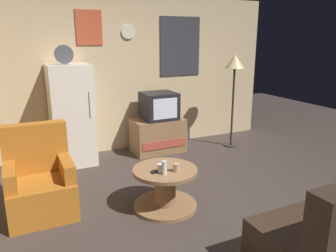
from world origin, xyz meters
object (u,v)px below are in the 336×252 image
at_px(coffee_table, 165,188).
at_px(mug_ceramic_white, 161,168).
at_px(fridge, 71,115).
at_px(tv_stand, 158,135).
at_px(wine_glass, 164,168).
at_px(mug_ceramic_tan, 176,168).
at_px(armchair, 40,183).
at_px(crt_tv, 159,106).
at_px(remote_control, 158,171).
at_px(standing_lamp, 235,69).

distance_m(coffee_table, mug_ceramic_white, 0.30).
xyz_separation_m(fridge, tv_stand, (1.37, -0.07, -0.47)).
distance_m(fridge, tv_stand, 1.45).
relative_size(fridge, mug_ceramic_white, 19.67).
bearing_deg(wine_glass, coffee_table, 62.27).
xyz_separation_m(wine_glass, mug_ceramic_tan, (0.15, 0.02, -0.03)).
xyz_separation_m(tv_stand, mug_ceramic_tan, (-0.61, -1.90, 0.23)).
height_order(coffee_table, armchair, armchair).
relative_size(fridge, wine_glass, 11.80).
bearing_deg(tv_stand, crt_tv, -2.10).
height_order(fridge, armchair, fridge).
height_order(crt_tv, wine_glass, crt_tv).
distance_m(fridge, remote_control, 2.00).
bearing_deg(wine_glass, mug_ceramic_white, 98.80).
bearing_deg(coffee_table, standing_lamp, 37.04).
distance_m(fridge, wine_glass, 2.09).
bearing_deg(tv_stand, wine_glass, -111.61).
xyz_separation_m(standing_lamp, wine_glass, (-2.05, -1.63, -0.82)).
bearing_deg(coffee_table, wine_glass, -117.73).
distance_m(standing_lamp, mug_ceramic_white, 2.72).
bearing_deg(armchair, tv_stand, 33.44).
bearing_deg(mug_ceramic_tan, coffee_table, 124.17).
relative_size(mug_ceramic_white, mug_ceramic_tan, 1.00).
bearing_deg(crt_tv, fridge, 177.28).
relative_size(crt_tv, mug_ceramic_white, 6.00).
bearing_deg(remote_control, mug_ceramic_white, -44.97).
xyz_separation_m(fridge, wine_glass, (0.61, -1.99, -0.22)).
relative_size(mug_ceramic_white, remote_control, 0.60).
bearing_deg(standing_lamp, remote_control, -143.61).
bearing_deg(fridge, crt_tv, -2.72).
bearing_deg(wine_glass, armchair, 152.44).
bearing_deg(mug_ceramic_white, tv_stand, 67.38).
bearing_deg(remote_control, fridge, 96.25).
distance_m(tv_stand, wine_glass, 2.08).
bearing_deg(mug_ceramic_white, armchair, 154.91).
bearing_deg(armchair, wine_glass, -27.56).
bearing_deg(fridge, tv_stand, -2.74).
bearing_deg(coffee_table, tv_stand, 68.88).
bearing_deg(mug_ceramic_white, coffee_table, 38.74).
height_order(tv_stand, coffee_table, tv_stand).
height_order(standing_lamp, remote_control, standing_lamp).
height_order(fridge, standing_lamp, fridge).
bearing_deg(wine_glass, crt_tv, 67.72).
xyz_separation_m(tv_stand, armchair, (-1.96, -1.29, 0.06)).
height_order(tv_stand, mug_ceramic_tan, tv_stand).
bearing_deg(tv_stand, remote_control, -113.59).
height_order(standing_lamp, mug_ceramic_white, standing_lamp).
bearing_deg(crt_tv, wine_glass, -112.28).
bearing_deg(armchair, coffee_table, -21.12).
height_order(crt_tv, standing_lamp, standing_lamp).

